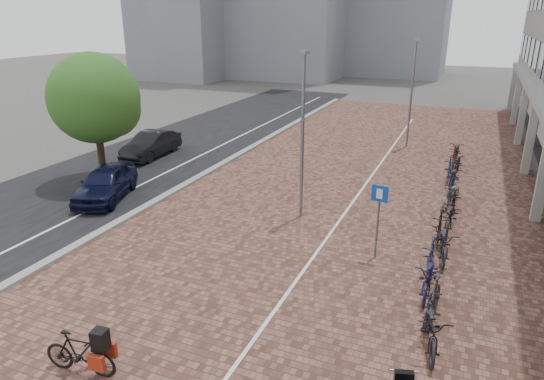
{
  "coord_description": "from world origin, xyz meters",
  "views": [
    {
      "loc": [
        6.2,
        -8.76,
        7.12
      ],
      "look_at": [
        0.0,
        6.0,
        1.3
      ],
      "focal_mm": 31.88,
      "sensor_mm": 36.0,
      "label": 1
    }
  ],
  "objects_px": {
    "car_dark": "(151,145)",
    "car_navy": "(106,183)",
    "parking_sign": "(378,210)",
    "hero_bike": "(80,353)"
  },
  "relations": [
    {
      "from": "car_navy",
      "to": "car_dark",
      "type": "bearing_deg",
      "value": 90.29
    },
    {
      "from": "car_navy",
      "to": "hero_bike",
      "type": "distance_m",
      "value": 10.69
    },
    {
      "from": "hero_bike",
      "to": "car_dark",
      "type": "bearing_deg",
      "value": 23.54
    },
    {
      "from": "car_navy",
      "to": "car_dark",
      "type": "height_order",
      "value": "car_navy"
    },
    {
      "from": "parking_sign",
      "to": "hero_bike",
      "type": "bearing_deg",
      "value": -114.17
    },
    {
      "from": "car_navy",
      "to": "parking_sign",
      "type": "bearing_deg",
      "value": -23.71
    },
    {
      "from": "car_dark",
      "to": "parking_sign",
      "type": "bearing_deg",
      "value": -29.86
    },
    {
      "from": "car_dark",
      "to": "hero_bike",
      "type": "relative_size",
      "value": 2.33
    },
    {
      "from": "car_dark",
      "to": "car_navy",
      "type": "bearing_deg",
      "value": -73.3
    },
    {
      "from": "car_navy",
      "to": "parking_sign",
      "type": "height_order",
      "value": "parking_sign"
    }
  ]
}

